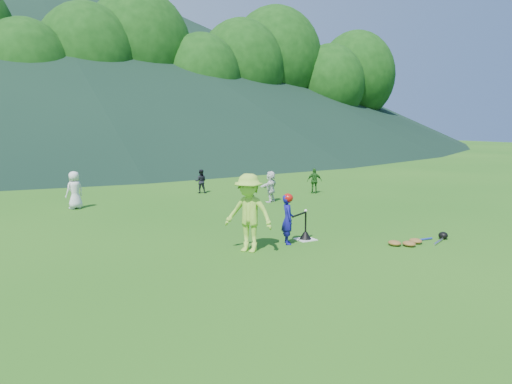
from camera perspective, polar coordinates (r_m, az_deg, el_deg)
ground at (r=12.59m, az=5.66°, el=-5.45°), size 120.00×120.00×0.00m
home_plate at (r=12.59m, az=5.66°, el=-5.40°), size 0.45×0.45×0.02m
baseball at (r=12.44m, az=5.71°, el=-2.14°), size 0.08×0.08×0.08m
batter_child at (r=12.02m, az=3.64°, el=-3.14°), size 0.43×0.51×1.20m
adult_coach at (r=11.23m, az=-0.84°, el=-2.41°), size 1.21×1.32×1.78m
fielder_a at (r=17.88m, az=-20.03°, el=0.20°), size 0.74×0.62×1.28m
fielder_b at (r=20.69m, az=-6.33°, el=1.23°), size 0.60×0.55×0.98m
fielder_c at (r=20.61m, az=6.70°, el=1.27°), size 0.66×0.49×1.04m
fielder_d at (r=18.28m, az=1.69°, el=0.63°), size 1.08×0.84×1.14m
batting_tee at (r=12.56m, az=5.67°, el=-4.87°), size 0.30×0.30×0.68m
batter_gear at (r=11.94m, az=3.77°, el=-0.84°), size 0.71×0.33×0.56m
equipment_pile at (r=12.73m, az=17.83°, el=-5.34°), size 1.80×0.67×0.19m
outfield_fence at (r=38.70m, az=-19.09°, el=4.30°), size 70.07×0.08×1.33m
tree_line at (r=44.72m, az=-20.71°, el=14.31°), size 70.04×11.40×14.82m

